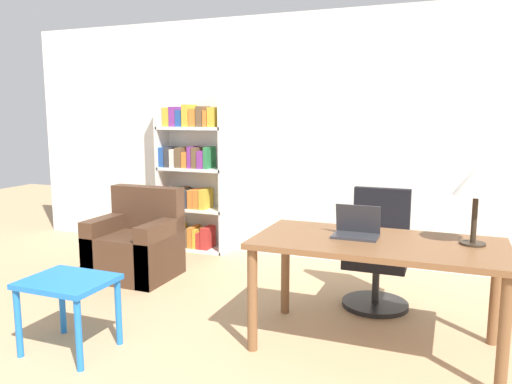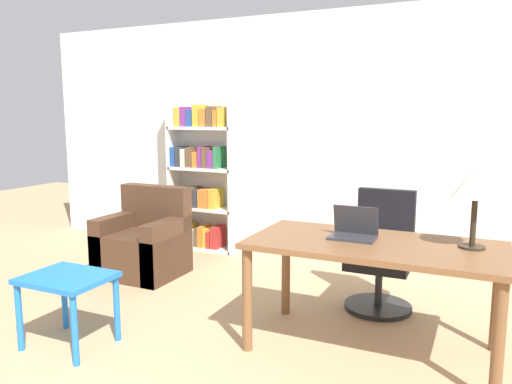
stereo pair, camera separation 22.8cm
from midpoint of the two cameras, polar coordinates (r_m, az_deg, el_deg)
wall_back at (r=5.46m, az=11.50°, el=5.92°), size 8.00×0.06×2.70m
desk at (r=3.50m, az=15.14°, el=-7.16°), size 1.67×0.83×0.77m
laptop at (r=3.54m, az=12.92°, el=-4.39°), size 0.31×0.21×0.22m
table_lamp at (r=3.47m, az=25.60°, el=0.78°), size 0.29×0.29×0.52m
office_chair at (r=4.37m, az=15.61°, el=-7.14°), size 0.55×0.55×0.99m
side_table_blue at (r=3.72m, az=-19.09°, el=-10.29°), size 0.57×0.47×0.51m
armchair at (r=5.19m, az=-11.47°, el=-5.95°), size 0.78×0.67×0.88m
bookshelf at (r=5.97m, az=-5.30°, el=1.75°), size 0.87×0.28×1.92m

